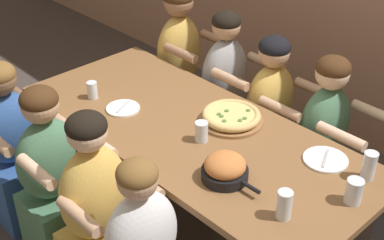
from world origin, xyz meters
The scene contains 18 objects.
ground_plane centered at (0.00, 0.00, 0.00)m, with size 18.00×18.00×0.00m, color #423833.
dining_table centered at (0.00, 0.00, 0.67)m, with size 2.10×0.89×0.75m.
pizza_board_main centered at (0.10, 0.20, 0.78)m, with size 0.35×0.35×0.06m.
skillet_bowl centered at (0.43, -0.19, 0.81)m, with size 0.32×0.22×0.13m.
empty_plate_a centered at (0.67, 0.27, 0.76)m, with size 0.22×0.22×0.02m.
empty_plate_b centered at (-0.42, -0.15, 0.76)m, with size 0.19×0.19×0.02m.
drinking_glass_a centered at (0.89, 0.30, 0.81)m, with size 0.07×0.07×0.14m.
drinking_glass_b centered at (0.12, -0.05, 0.80)m, with size 0.07×0.07×0.11m.
drinking_glass_c centered at (-0.64, -0.20, 0.79)m, with size 0.06×0.06×0.10m.
drinking_glass_d centered at (0.93, 0.10, 0.80)m, with size 0.08×0.08×0.12m.
drinking_glass_e centered at (0.78, -0.20, 0.81)m, with size 0.07×0.07×0.14m.
diner_far_midleft centered at (-0.38, 0.67, 0.52)m, with size 0.51×0.40×1.13m.
diner_far_midright centered at (0.41, 0.67, 0.50)m, with size 0.51×0.40×1.10m.
diner_near_midleft centered at (-0.39, -0.67, 0.50)m, with size 0.51×0.40×1.10m.
diner_far_center centered at (0.01, 0.67, 0.50)m, with size 0.51×0.40×1.09m.
diner_far_left centered at (-0.83, 0.67, 0.56)m, with size 0.51×0.40×1.19m.
diner_near_center centered at (0.03, -0.67, 0.52)m, with size 0.51×0.40×1.13m.
diner_near_left centered at (-0.83, -0.67, 0.49)m, with size 0.51×0.40×1.07m.
Camera 1 is at (1.76, -1.68, 2.32)m, focal length 50.00 mm.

